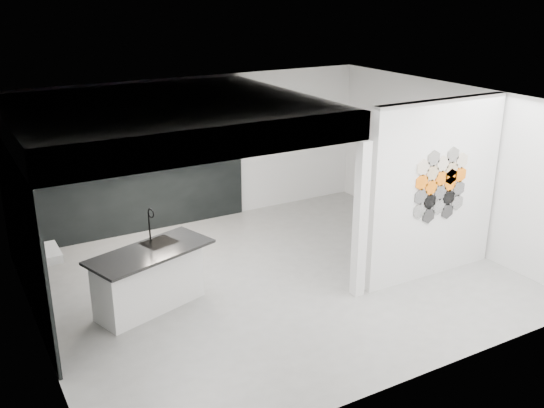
{
  "coord_description": "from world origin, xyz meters",
  "views": [
    {
      "loc": [
        -4.27,
        -7.4,
        4.33
      ],
      "look_at": [
        0.1,
        0.3,
        1.15
      ],
      "focal_mm": 40.0,
      "sensor_mm": 36.0,
      "label": 1
    }
  ],
  "objects": [
    {
      "name": "display_shelf",
      "position": [
        -1.2,
        2.87,
        1.3
      ],
      "size": [
        3.0,
        0.15,
        0.04
      ],
      "primitive_type": "cube",
      "color": "black",
      "rests_on": "bay_clad_back"
    },
    {
      "name": "fascia_beam",
      "position": [
        -1.3,
        -0.92,
        2.55
      ],
      "size": [
        4.4,
        0.16,
        0.4
      ],
      "primitive_type": "cube",
      "color": "silver",
      "rests_on": "corner_column"
    },
    {
      "name": "utensil_cup",
      "position": [
        -1.74,
        2.87,
        1.37
      ],
      "size": [
        0.1,
        0.1,
        0.11
      ],
      "primitive_type": "cylinder",
      "rotation": [
        0.0,
        0.0,
        -0.21
      ],
      "color": "black",
      "rests_on": "display_shelf"
    },
    {
      "name": "bulkhead",
      "position": [
        -1.3,
        1.0,
        2.55
      ],
      "size": [
        4.4,
        4.0,
        0.4
      ],
      "primitive_type": "cube",
      "color": "silver",
      "rests_on": "corner_column"
    },
    {
      "name": "glass_bowl",
      "position": [
        0.15,
        2.87,
        1.37
      ],
      "size": [
        0.15,
        0.15,
        0.1
      ],
      "primitive_type": "cylinder",
      "rotation": [
        0.0,
        0.0,
        -0.06
      ],
      "color": "gray",
      "rests_on": "display_shelf"
    },
    {
      "name": "kettle",
      "position": [
        -0.48,
        2.87,
        1.39
      ],
      "size": [
        0.21,
        0.21,
        0.14
      ],
      "primitive_type": "ellipsoid",
      "rotation": [
        0.0,
        0.0,
        -0.27
      ],
      "color": "black",
      "rests_on": "display_shelf"
    },
    {
      "name": "corner_column",
      "position": [
        0.82,
        -1.0,
        1.18
      ],
      "size": [
        0.16,
        0.16,
        2.35
      ],
      "primitive_type": "cube",
      "color": "silver",
      "rests_on": "floor"
    },
    {
      "name": "wall_basin",
      "position": [
        -3.24,
        0.8,
        0.85
      ],
      "size": [
        0.4,
        0.6,
        0.12
      ],
      "primitive_type": "cube",
      "color": "silver",
      "rests_on": "bay_clad_left"
    },
    {
      "name": "glass_vase",
      "position": [
        0.15,
        2.87,
        1.39
      ],
      "size": [
        0.1,
        0.1,
        0.13
      ],
      "primitive_type": "cylinder",
      "rotation": [
        0.0,
        0.0,
        0.07
      ],
      "color": "gray",
      "rests_on": "display_shelf"
    },
    {
      "name": "kitchen_island",
      "position": [
        -1.99,
        0.12,
        0.47
      ],
      "size": [
        1.88,
        1.26,
        1.4
      ],
      "rotation": [
        0.0,
        0.0,
        0.31
      ],
      "color": "silver",
      "rests_on": "floor"
    },
    {
      "name": "floor",
      "position": [
        0.0,
        0.0,
        -0.01
      ],
      "size": [
        7.0,
        6.0,
        0.01
      ],
      "primitive_type": "cube",
      "color": "gray"
    },
    {
      "name": "hex_tile_cluster",
      "position": [
        2.26,
        -1.09,
        1.5
      ],
      "size": [
        1.04,
        0.02,
        1.16
      ],
      "color": "silver",
      "rests_on": "partition_panel"
    },
    {
      "name": "bay_clad_back",
      "position": [
        -1.3,
        2.97,
        1.18
      ],
      "size": [
        4.4,
        0.04,
        2.35
      ],
      "primitive_type": "cube",
      "color": "black",
      "rests_on": "floor"
    },
    {
      "name": "bottle_dark",
      "position": [
        -1.65,
        2.87,
        1.41
      ],
      "size": [
        0.08,
        0.08,
        0.18
      ],
      "primitive_type": "cylinder",
      "rotation": [
        0.0,
        0.0,
        -0.26
      ],
      "color": "black",
      "rests_on": "display_shelf"
    },
    {
      "name": "bay_clad_left",
      "position": [
        -3.47,
        1.0,
        1.18
      ],
      "size": [
        0.04,
        4.0,
        2.35
      ],
      "primitive_type": "cube",
      "color": "black",
      "rests_on": "floor"
    },
    {
      "name": "stockpot",
      "position": [
        -2.0,
        2.87,
        1.4
      ],
      "size": [
        0.27,
        0.27,
        0.17
      ],
      "primitive_type": "cylinder",
      "rotation": [
        0.0,
        0.0,
        -0.43
      ],
      "color": "black",
      "rests_on": "display_shelf"
    },
    {
      "name": "partition_panel",
      "position": [
        2.23,
        -1.0,
        1.4
      ],
      "size": [
        2.45,
        0.15,
        2.8
      ],
      "primitive_type": "cube",
      "color": "silver",
      "rests_on": "floor"
    }
  ]
}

